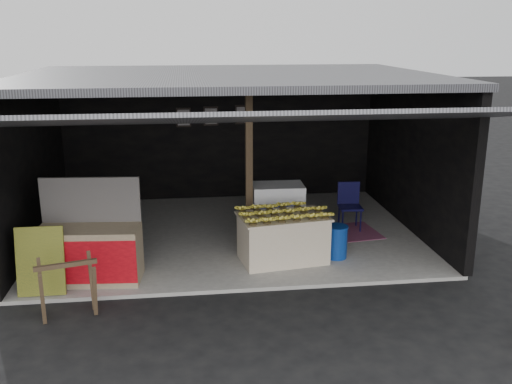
{
  "coord_description": "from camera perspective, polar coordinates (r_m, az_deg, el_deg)",
  "views": [
    {
      "loc": [
        -0.79,
        -7.67,
        3.71
      ],
      "look_at": [
        0.38,
        1.55,
        1.1
      ],
      "focal_mm": 40.0,
      "sensor_mm": 36.0,
      "label": 1
    }
  ],
  "objects": [
    {
      "name": "banana_table",
      "position": [
        9.4,
        2.71,
        -4.61
      ],
      "size": [
        1.53,
        1.08,
        0.78
      ],
      "rotation": [
        0.0,
        0.0,
        0.15
      ],
      "color": "beige",
      "rests_on": "concrete_slab"
    },
    {
      "name": "water_barrel",
      "position": [
        9.66,
        8.05,
        -5.02
      ],
      "size": [
        0.36,
        0.36,
        0.52
      ],
      "primitive_type": "cylinder",
      "color": "navy",
      "rests_on": "concrete_slab"
    },
    {
      "name": "magenta_rug",
      "position": [
        10.86,
        8.2,
        -4.09
      ],
      "size": [
        1.61,
        1.18,
        0.01
      ],
      "primitive_type": "cube",
      "rotation": [
        0.0,
        0.0,
        0.13
      ],
      "color": "maroon",
      "rests_on": "concrete_slab"
    },
    {
      "name": "white_crate",
      "position": [
        10.37,
        2.19,
        -1.97
      ],
      "size": [
        0.93,
        0.65,
        1.02
      ],
      "rotation": [
        0.0,
        0.0,
        -0.03
      ],
      "color": "white",
      "rests_on": "concrete_slab"
    },
    {
      "name": "plastic_chair",
      "position": [
        11.04,
        9.31,
        -0.96
      ],
      "size": [
        0.45,
        0.45,
        0.9
      ],
      "rotation": [
        0.0,
        0.0,
        -0.07
      ],
      "color": "#0A0933",
      "rests_on": "concrete_slab"
    },
    {
      "name": "green_signboard",
      "position": [
        8.75,
        -20.76,
        -6.5
      ],
      "size": [
        0.67,
        0.23,
        0.99
      ],
      "primitive_type": "cube",
      "rotation": [
        -0.19,
        0.0,
        0.0
      ],
      "color": "black",
      "rests_on": "concrete_slab"
    },
    {
      "name": "ground",
      "position": [
        8.56,
        -1.22,
        -10.01
      ],
      "size": [
        80.0,
        80.0,
        0.0
      ],
      "primitive_type": "plane",
      "color": "black",
      "rests_on": "ground"
    },
    {
      "name": "neighbor_stall",
      "position": [
        9.0,
        -16.27,
        -5.7
      ],
      "size": [
        1.55,
        0.8,
        1.55
      ],
      "rotation": [
        0.0,
        0.0,
        -0.08
      ],
      "color": "#998466",
      "rests_on": "concrete_slab"
    },
    {
      "name": "sawhorse",
      "position": [
        8.05,
        -18.35,
        -8.66
      ],
      "size": [
        0.86,
        0.85,
        0.79
      ],
      "rotation": [
        0.0,
        0.0,
        0.26
      ],
      "color": "brown",
      "rests_on": "ground"
    },
    {
      "name": "shophouse",
      "position": [
        10.64,
        -2.89,
        6.95
      ],
      "size": [
        7.4,
        7.29,
        3.02
      ],
      "color": "black",
      "rests_on": "ground"
    },
    {
      "name": "picture_frames",
      "position": [
        12.71,
        -4.38,
        7.58
      ],
      "size": [
        1.62,
        0.04,
        0.46
      ],
      "color": "black",
      "rests_on": "shophouse"
    },
    {
      "name": "concrete_slab",
      "position": [
        10.85,
        -2.62,
        -4.17
      ],
      "size": [
        7.0,
        5.0,
        0.06
      ],
      "primitive_type": "cube",
      "color": "gray",
      "rests_on": "ground"
    },
    {
      "name": "banana_pile",
      "position": [
        9.25,
        2.75,
        -1.9
      ],
      "size": [
        1.41,
        0.97,
        0.15
      ],
      "primitive_type": null,
      "rotation": [
        0.0,
        0.0,
        0.15
      ],
      "color": "yellow",
      "rests_on": "banana_table"
    }
  ]
}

